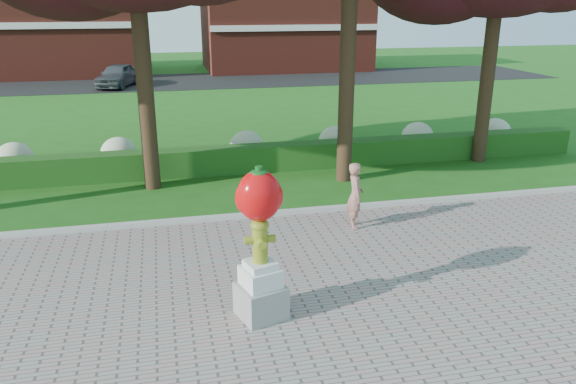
{
  "coord_description": "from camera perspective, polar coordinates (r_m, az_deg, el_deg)",
  "views": [
    {
      "loc": [
        -1.62,
        -9.57,
        5.04
      ],
      "look_at": [
        0.79,
        1.0,
        1.32
      ],
      "focal_mm": 35.0,
      "sensor_mm": 36.0,
      "label": 1
    }
  ],
  "objects": [
    {
      "name": "hydrangea_row",
      "position": [
        18.26,
        -5.56,
        4.61
      ],
      "size": [
        20.1,
        1.1,
        0.99
      ],
      "color": "#B9BF92",
      "rests_on": "ground"
    },
    {
      "name": "parked_car",
      "position": [
        36.24,
        -16.94,
        11.29
      ],
      "size": [
        2.83,
        4.43,
        1.4
      ],
      "primitive_type": "imported",
      "rotation": [
        0.0,
        0.0,
        -0.31
      ],
      "color": "#46494F",
      "rests_on": "street"
    },
    {
      "name": "building_left",
      "position": [
        44.39,
        -24.64,
        15.31
      ],
      "size": [
        14.0,
        8.0,
        7.0
      ],
      "primitive_type": "cube",
      "color": "maroon",
      "rests_on": "ground"
    },
    {
      "name": "building_right",
      "position": [
        44.65,
        -0.4,
        16.57
      ],
      "size": [
        12.0,
        8.0,
        6.4
      ],
      "primitive_type": "cube",
      "color": "maroon",
      "rests_on": "ground"
    },
    {
      "name": "street",
      "position": [
        37.93,
        -10.47,
        11.01
      ],
      "size": [
        50.0,
        8.0,
        0.02
      ],
      "primitive_type": "cube",
      "color": "black",
      "rests_on": "ground"
    },
    {
      "name": "woman",
      "position": [
        12.9,
        6.85,
        -0.34
      ],
      "size": [
        0.46,
        0.62,
        1.54
      ],
      "primitive_type": "imported",
      "rotation": [
        0.0,
        0.0,
        1.4
      ],
      "color": "#A0695B",
      "rests_on": "walkway"
    },
    {
      "name": "curb",
      "position": [
        13.61,
        -5.11,
        -2.54
      ],
      "size": [
        40.0,
        0.18,
        0.15
      ],
      "primitive_type": "cube",
      "color": "#ADADA5",
      "rests_on": "ground"
    },
    {
      "name": "ground",
      "position": [
        10.93,
        -2.89,
        -8.54
      ],
      "size": [
        100.0,
        100.0,
        0.0
      ],
      "primitive_type": "plane",
      "color": "#1E5515",
      "rests_on": "ground"
    },
    {
      "name": "lawn_hedge",
      "position": [
        17.28,
        -6.99,
        3.22
      ],
      "size": [
        24.0,
        0.7,
        0.8
      ],
      "primitive_type": "cube",
      "color": "#1A4012",
      "rests_on": "ground"
    },
    {
      "name": "hydrant_sculpture",
      "position": [
        8.98,
        -2.86,
        -4.89
      ],
      "size": [
        0.88,
        0.88,
        2.6
      ],
      "rotation": [
        0.0,
        0.0,
        0.3
      ],
      "color": "gray",
      "rests_on": "walkway"
    }
  ]
}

